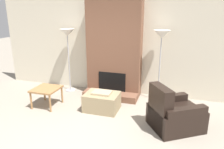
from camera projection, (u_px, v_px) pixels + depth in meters
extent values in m
plane|color=gray|center=(72.00, 147.00, 3.80)|extent=(24.00, 24.00, 0.00)
cube|color=beige|center=(117.00, 47.00, 6.01)|extent=(7.03, 0.06, 2.60)
cube|color=brown|center=(114.00, 48.00, 5.80)|extent=(1.45, 0.40, 2.60)
cube|color=brown|center=(110.00, 96.00, 5.81)|extent=(1.45, 0.36, 0.17)
cube|color=black|center=(112.00, 82.00, 5.87)|extent=(0.75, 0.02, 0.51)
cube|color=#998460|center=(102.00, 102.00, 5.13)|extent=(0.78, 0.60, 0.41)
cube|color=tan|center=(102.00, 93.00, 5.06)|extent=(0.43, 0.33, 0.05)
cube|color=black|center=(176.00, 118.00, 4.36)|extent=(1.21, 1.17, 0.44)
cube|color=black|center=(160.00, 109.00, 4.19)|extent=(0.51, 0.64, 0.92)
cube|color=black|center=(185.00, 122.00, 4.05)|extent=(0.78, 0.59, 0.58)
cube|color=black|center=(168.00, 108.00, 4.62)|extent=(0.78, 0.59, 0.58)
cube|color=#9E7042|center=(46.00, 89.00, 5.28)|extent=(0.60, 0.63, 0.04)
cylinder|color=#9E7042|center=(31.00, 101.00, 5.17)|extent=(0.04, 0.04, 0.42)
cylinder|color=#9E7042|center=(50.00, 103.00, 5.03)|extent=(0.04, 0.04, 0.42)
cylinder|color=#9E7042|center=(44.00, 93.00, 5.67)|extent=(0.04, 0.04, 0.42)
cylinder|color=#9E7042|center=(62.00, 95.00, 5.53)|extent=(0.04, 0.04, 0.42)
cylinder|color=#ADADB2|center=(71.00, 90.00, 6.43)|extent=(0.29, 0.29, 0.02)
cylinder|color=#ADADB2|center=(69.00, 64.00, 6.19)|extent=(0.03, 0.03, 1.57)
cone|color=silver|center=(67.00, 32.00, 5.94)|extent=(0.41, 0.41, 0.19)
cylinder|color=#ADADB2|center=(157.00, 100.00, 5.72)|extent=(0.29, 0.29, 0.02)
cylinder|color=#ADADB2|center=(159.00, 70.00, 5.48)|extent=(0.03, 0.03, 1.61)
cone|color=silver|center=(162.00, 34.00, 5.22)|extent=(0.41, 0.41, 0.19)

